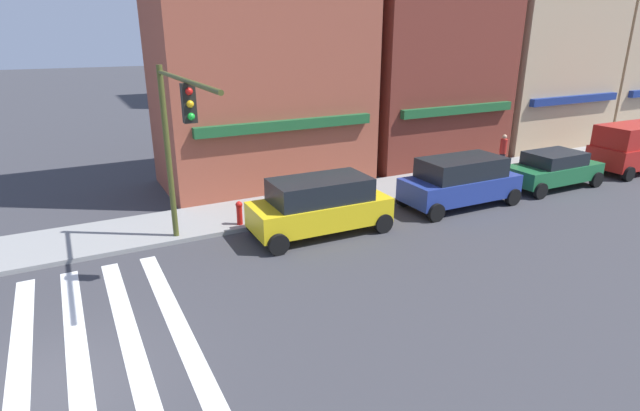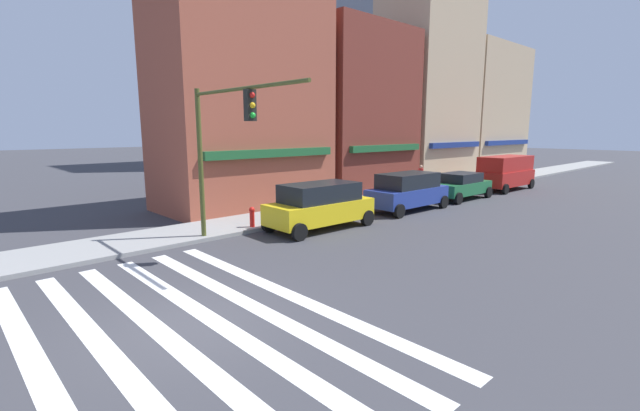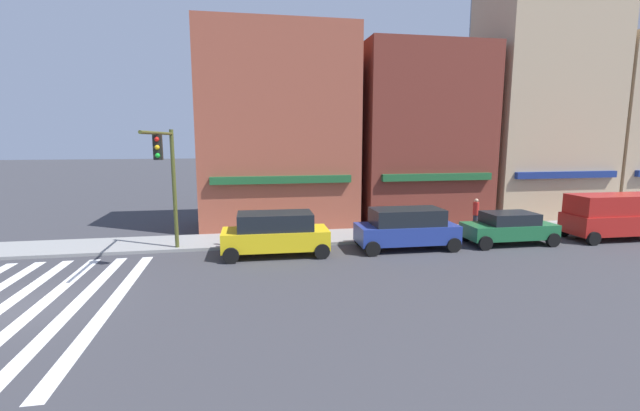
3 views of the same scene
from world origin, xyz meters
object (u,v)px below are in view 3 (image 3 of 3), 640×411
(fire_hydrant, at_px, (225,236))
(suv_yellow, at_px, (275,233))
(van_red, at_px, (615,215))
(pedestrian_red_jacket, at_px, (476,214))
(suv_blue, at_px, (407,228))
(traffic_signal, at_px, (167,168))
(sedan_green, at_px, (509,227))

(fire_hydrant, bearing_deg, suv_yellow, -36.80)
(suv_yellow, relative_size, van_red, 0.94)
(pedestrian_red_jacket, bearing_deg, van_red, -44.51)
(suv_blue, relative_size, fire_hydrant, 5.62)
(van_red, bearing_deg, traffic_signal, -179.26)
(traffic_signal, bearing_deg, suv_blue, -0.52)
(van_red, height_order, fire_hydrant, van_red)
(suv_yellow, relative_size, suv_blue, 1.00)
(traffic_signal, height_order, fire_hydrant, traffic_signal)
(fire_hydrant, bearing_deg, pedestrian_red_jacket, 4.02)
(van_red, bearing_deg, pedestrian_red_jacket, 158.20)
(traffic_signal, xyz_separation_m, suv_yellow, (4.47, -0.10, -2.93))
(suv_yellow, bearing_deg, sedan_green, 1.51)
(suv_yellow, bearing_deg, pedestrian_red_jacket, 14.75)
(suv_yellow, bearing_deg, suv_blue, 1.51)
(sedan_green, bearing_deg, pedestrian_red_jacket, 96.25)
(traffic_signal, bearing_deg, pedestrian_red_jacket, 9.22)
(van_red, relative_size, fire_hydrant, 5.98)
(pedestrian_red_jacket, bearing_deg, traffic_signal, 167.49)
(suv_yellow, xyz_separation_m, suv_blue, (6.18, 0.00, 0.00))
(suv_blue, bearing_deg, pedestrian_red_jacket, 28.38)
(van_red, bearing_deg, suv_blue, -179.01)
(traffic_signal, relative_size, sedan_green, 1.41)
(sedan_green, height_order, van_red, van_red)
(pedestrian_red_jacket, height_order, fire_hydrant, pedestrian_red_jacket)
(traffic_signal, relative_size, van_red, 1.24)
(sedan_green, relative_size, van_red, 0.88)
(sedan_green, distance_m, pedestrian_red_jacket, 2.67)
(traffic_signal, xyz_separation_m, sedan_green, (16.01, -0.10, -3.12))
(suv_blue, xyz_separation_m, pedestrian_red_jacket, (5.09, 2.65, 0.04))
(suv_yellow, xyz_separation_m, sedan_green, (11.54, -0.00, -0.19))
(pedestrian_red_jacket, xyz_separation_m, fire_hydrant, (-13.54, -0.95, -0.46))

